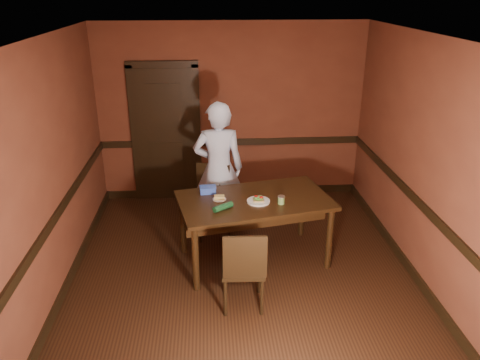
{
  "coord_description": "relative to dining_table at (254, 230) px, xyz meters",
  "views": [
    {
      "loc": [
        -0.35,
        -4.68,
        3.16
      ],
      "look_at": [
        0.0,
        0.35,
        1.05
      ],
      "focal_mm": 35.0,
      "sensor_mm": 36.0,
      "label": 1
    }
  ],
  "objects": [
    {
      "name": "sandwich_plate",
      "position": [
        0.04,
        -0.09,
        0.43
      ],
      "size": [
        0.27,
        0.27,
        0.07
      ],
      "rotation": [
        0.0,
        0.0,
        0.38
      ],
      "color": "silver",
      "rests_on": "dining_table"
    },
    {
      "name": "wall_front",
      "position": [
        -0.17,
        -2.55,
        0.94
      ],
      "size": [
        4.0,
        0.02,
        2.7
      ],
      "primitive_type": "cube",
      "color": "brown",
      "rests_on": "ground"
    },
    {
      "name": "floor",
      "position": [
        -0.17,
        -0.3,
        -0.41
      ],
      "size": [
        4.0,
        4.5,
        0.01
      ],
      "primitive_type": "cube",
      "color": "black",
      "rests_on": "ground"
    },
    {
      "name": "sauce_jar",
      "position": [
        0.29,
        -0.16,
        0.46
      ],
      "size": [
        0.08,
        0.08,
        0.1
      ],
      "rotation": [
        0.0,
        0.0,
        0.08
      ],
      "color": "#689048",
      "rests_on": "dining_table"
    },
    {
      "name": "dado_right",
      "position": [
        1.82,
        -0.3,
        0.49
      ],
      "size": [
        0.03,
        4.5,
        0.1
      ],
      "primitive_type": "cube",
      "color": "black",
      "rests_on": "ground"
    },
    {
      "name": "wrapped_veg",
      "position": [
        -0.38,
        -0.27,
        0.45
      ],
      "size": [
        0.24,
        0.2,
        0.07
      ],
      "primitive_type": "cylinder",
      "rotation": [
        0.0,
        1.57,
        0.63
      ],
      "color": "#144320",
      "rests_on": "dining_table"
    },
    {
      "name": "chair_far",
      "position": [
        -0.41,
        0.6,
        0.08
      ],
      "size": [
        0.57,
        0.57,
        0.98
      ],
      "primitive_type": null,
      "rotation": [
        0.0,
        0.0,
        -0.3
      ],
      "color": "black",
      "rests_on": "floor"
    },
    {
      "name": "dining_table",
      "position": [
        0.0,
        0.0,
        0.0
      ],
      "size": [
        1.93,
        1.34,
        0.83
      ],
      "primitive_type": "cube",
      "rotation": [
        0.0,
        0.0,
        0.21
      ],
      "color": "black",
      "rests_on": "floor"
    },
    {
      "name": "wall_left",
      "position": [
        -2.17,
        -0.3,
        0.94
      ],
      "size": [
        0.02,
        4.5,
        2.7
      ],
      "primitive_type": "cube",
      "color": "brown",
      "rests_on": "ground"
    },
    {
      "name": "baseboard_back",
      "position": [
        -0.17,
        1.94,
        -0.35
      ],
      "size": [
        4.0,
        0.03,
        0.12
      ],
      "primitive_type": "cube",
      "color": "black",
      "rests_on": "ground"
    },
    {
      "name": "dado_left",
      "position": [
        -2.15,
        -0.3,
        0.49
      ],
      "size": [
        0.03,
        4.5,
        0.1
      ],
      "primitive_type": "cube",
      "color": "black",
      "rests_on": "ground"
    },
    {
      "name": "cheese_saucer",
      "position": [
        -0.41,
        0.0,
        0.43
      ],
      "size": [
        0.16,
        0.16,
        0.05
      ],
      "rotation": [
        0.0,
        0.0,
        -0.13
      ],
      "color": "silver",
      "rests_on": "dining_table"
    },
    {
      "name": "dado_back",
      "position": [
        -0.17,
        1.94,
        0.49
      ],
      "size": [
        4.0,
        0.03,
        0.1
      ],
      "primitive_type": "cube",
      "color": "black",
      "rests_on": "ground"
    },
    {
      "name": "person",
      "position": [
        -0.4,
        0.8,
        0.49
      ],
      "size": [
        0.66,
        0.44,
        1.81
      ],
      "primitive_type": "imported",
      "rotation": [
        0.0,
        0.0,
        3.14
      ],
      "color": "silver",
      "rests_on": "floor"
    },
    {
      "name": "door",
      "position": [
        -1.17,
        1.92,
        0.68
      ],
      "size": [
        1.05,
        0.07,
        2.2
      ],
      "color": "black",
      "rests_on": "ground"
    },
    {
      "name": "chair_near",
      "position": [
        -0.2,
        -0.87,
        0.05
      ],
      "size": [
        0.45,
        0.45,
        0.93
      ],
      "primitive_type": null,
      "rotation": [
        0.0,
        0.0,
        3.11
      ],
      "color": "black",
      "rests_on": "floor"
    },
    {
      "name": "baseboard_left",
      "position": [
        -2.15,
        -0.3,
        -0.35
      ],
      "size": [
        0.03,
        4.5,
        0.12
      ],
      "primitive_type": "cube",
      "color": "black",
      "rests_on": "ground"
    },
    {
      "name": "wall_back",
      "position": [
        -0.17,
        1.95,
        0.94
      ],
      "size": [
        4.0,
        0.02,
        2.7
      ],
      "primitive_type": "cube",
      "color": "brown",
      "rests_on": "ground"
    },
    {
      "name": "wall_right",
      "position": [
        1.83,
        -0.3,
        0.94
      ],
      "size": [
        0.02,
        4.5,
        2.7
      ],
      "primitive_type": "cube",
      "color": "brown",
      "rests_on": "ground"
    },
    {
      "name": "ceiling",
      "position": [
        -0.17,
        -0.3,
        2.29
      ],
      "size": [
        4.0,
        4.5,
        0.01
      ],
      "primitive_type": "cube",
      "color": "silver",
      "rests_on": "ground"
    },
    {
      "name": "baseboard_right",
      "position": [
        1.82,
        -0.3,
        -0.35
      ],
      "size": [
        0.03,
        4.5,
        0.12
      ],
      "primitive_type": "cube",
      "color": "black",
      "rests_on": "ground"
    },
    {
      "name": "food_tub",
      "position": [
        -0.55,
        0.21,
        0.46
      ],
      "size": [
        0.21,
        0.15,
        0.08
      ],
      "rotation": [
        0.0,
        0.0,
        0.07
      ],
      "color": "blue",
      "rests_on": "dining_table"
    }
  ]
}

